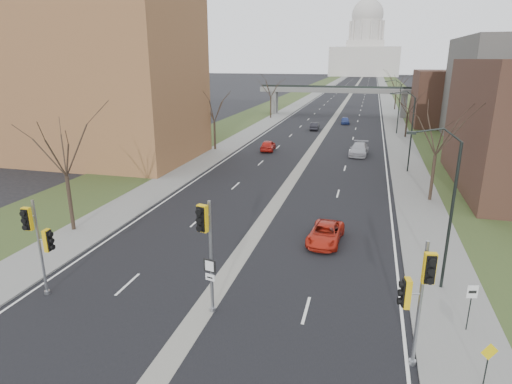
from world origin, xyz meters
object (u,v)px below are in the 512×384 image
at_px(signal_pole_median, 206,239).
at_px(car_left_near, 268,145).
at_px(car_left_far, 315,126).
at_px(car_right_near, 325,234).
at_px(signal_pole_right, 418,289).
at_px(car_right_far, 345,120).
at_px(speed_limit_sign, 471,299).
at_px(car_right_mid, 359,149).
at_px(warning_sign, 488,358).
at_px(signal_pole_left, 38,236).

height_order(signal_pole_median, car_left_near, signal_pole_median).
xyz_separation_m(car_left_far, car_right_near, (7.01, -48.33, -0.02)).
distance_m(signal_pole_right, car_right_far, 69.15).
bearing_deg(speed_limit_sign, signal_pole_median, 173.23).
height_order(car_right_near, car_right_mid, car_right_mid).
relative_size(signal_pole_right, speed_limit_sign, 2.42).
relative_size(warning_sign, car_left_near, 0.43).
distance_m(signal_pole_left, car_left_near, 39.79).
xyz_separation_m(warning_sign, car_left_near, (-18.15, 40.88, -0.60)).
xyz_separation_m(warning_sign, car_right_mid, (-6.05, 41.11, -0.55)).
relative_size(signal_pole_right, warning_sign, 2.96).
xyz_separation_m(signal_pole_right, car_left_far, (-11.63, 60.02, -2.97)).
relative_size(car_left_far, car_right_far, 1.01).
relative_size(car_right_near, car_right_mid, 0.84).
height_order(signal_pole_median, car_left_far, signal_pole_median).
relative_size(car_left_near, car_right_mid, 0.80).
relative_size(signal_pole_median, speed_limit_sign, 2.54).
bearing_deg(car_left_far, car_left_near, 77.32).
relative_size(car_left_far, car_right_mid, 0.72).
relative_size(warning_sign, car_left_far, 0.48).
distance_m(signal_pole_left, car_left_far, 59.57).
bearing_deg(car_right_far, car_left_near, -111.93).
distance_m(signal_pole_right, car_right_mid, 40.94).
bearing_deg(car_right_far, car_right_mid, -87.91).
xyz_separation_m(signal_pole_right, car_right_mid, (-3.36, 40.70, -2.83)).
distance_m(signal_pole_median, car_right_near, 11.72).
bearing_deg(car_left_far, car_right_mid, 111.58).
bearing_deg(car_right_near, signal_pole_right, -64.06).
xyz_separation_m(speed_limit_sign, car_right_far, (-9.61, 65.54, -1.03)).
height_order(signal_pole_left, car_right_near, signal_pole_left).
height_order(signal_pole_left, car_left_far, signal_pole_left).
distance_m(warning_sign, car_right_near, 14.16).
xyz_separation_m(signal_pole_left, signal_pole_median, (8.85, 0.60, 0.57)).
bearing_deg(signal_pole_left, car_left_near, 83.13).
height_order(car_left_far, car_right_near, car_left_far).
xyz_separation_m(signal_pole_median, car_left_near, (-6.27, 39.01, -3.31)).
relative_size(car_right_near, car_right_far, 1.17).
distance_m(signal_pole_median, speed_limit_sign, 12.29).
bearing_deg(car_right_near, car_right_far, 96.64).
bearing_deg(car_right_far, speed_limit_sign, -86.70).
xyz_separation_m(signal_pole_median, speed_limit_sign, (11.93, 1.74, -2.35)).
distance_m(car_right_near, car_right_mid, 29.04).
height_order(warning_sign, car_right_near, warning_sign).
xyz_separation_m(signal_pole_right, speed_limit_sign, (2.74, 3.20, -1.92)).
bearing_deg(car_left_far, signal_pole_right, 99.37).
bearing_deg(warning_sign, car_left_far, 79.56).
relative_size(warning_sign, car_right_near, 0.41).
distance_m(speed_limit_sign, car_right_mid, 38.00).
distance_m(warning_sign, car_left_far, 62.11).
relative_size(speed_limit_sign, car_right_far, 0.59).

